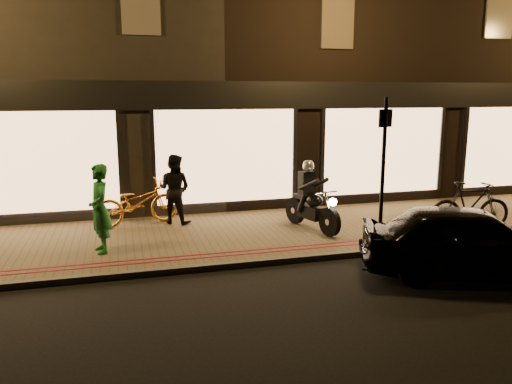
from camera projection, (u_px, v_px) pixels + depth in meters
The scene contains 12 objects.
ground at pixel (271, 266), 9.42m from camera, with size 90.00×90.00×0.00m, color black.
sidewalk at pixel (245, 234), 11.30m from camera, with size 50.00×4.00×0.12m, color brown.
kerb_stone at pixel (270, 262), 9.45m from camera, with size 50.00×0.14×0.12m, color #59544C.
red_kerb_lines at pixel (263, 251), 9.91m from camera, with size 50.00×0.26×0.01m.
building_row at pixel (195, 62), 17.10m from camera, with size 48.00×10.11×8.50m.
motorcycle at pixel (311, 203), 11.41m from camera, with size 0.74×1.90×1.59m.
sign_post at pixel (383, 165), 9.93m from camera, with size 0.34×0.13×3.00m.
bicycle_gold at pixel (137, 203), 11.77m from camera, with size 0.72×2.05×1.08m, color orange.
bicycle_dark at pixel (470, 206), 11.33m from camera, with size 0.53×1.87×1.13m, color black.
person_green at pixel (100, 209), 9.68m from camera, with size 0.64×0.42×1.75m, color #1D6E2B.
person_dark at pixel (174, 189), 11.90m from camera, with size 0.81×0.63×1.67m, color black.
parked_car at pixel (471, 241), 8.76m from camera, with size 1.52×3.79×1.29m, color black.
Camera 1 is at (-2.66, -8.57, 3.19)m, focal length 35.00 mm.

